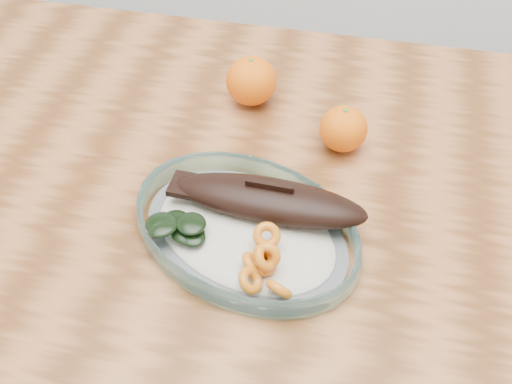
# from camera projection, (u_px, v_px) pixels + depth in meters

# --- Properties ---
(dining_table) EXTENTS (1.20, 0.80, 0.75)m
(dining_table) POSITION_uv_depth(u_px,v_px,m) (242.00, 228.00, 0.94)
(dining_table) COLOR brown
(dining_table) RESTS_ON ground
(plated_meal) EXTENTS (0.71, 0.71, 0.08)m
(plated_meal) POSITION_uv_depth(u_px,v_px,m) (247.00, 226.00, 0.78)
(plated_meal) COLOR white
(plated_meal) RESTS_ON dining_table
(orange_left) EXTENTS (0.08, 0.08, 0.08)m
(orange_left) POSITION_uv_depth(u_px,v_px,m) (251.00, 81.00, 0.97)
(orange_left) COLOR #FF5A05
(orange_left) RESTS_ON dining_table
(orange_right) EXTENTS (0.07, 0.07, 0.07)m
(orange_right) POSITION_uv_depth(u_px,v_px,m) (343.00, 129.00, 0.89)
(orange_right) COLOR #FF5A05
(orange_right) RESTS_ON dining_table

